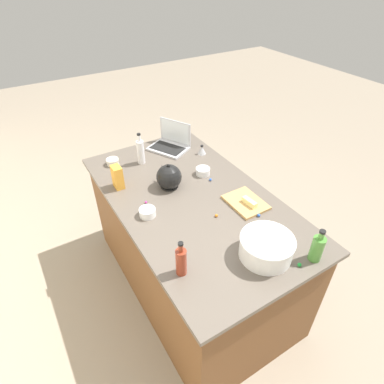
# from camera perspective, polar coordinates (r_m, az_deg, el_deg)

# --- Properties ---
(ground_plane) EXTENTS (12.00, 12.00, 0.00)m
(ground_plane) POSITION_cam_1_polar(r_m,az_deg,el_deg) (2.84, -0.00, -15.43)
(ground_plane) COLOR gray
(island_counter) EXTENTS (1.78, 1.00, 0.90)m
(island_counter) POSITION_cam_1_polar(r_m,az_deg,el_deg) (2.50, -0.00, -9.14)
(island_counter) COLOR brown
(island_counter) RESTS_ON ground
(laptop) EXTENTS (0.38, 0.34, 0.22)m
(laptop) POSITION_cam_1_polar(r_m,az_deg,el_deg) (2.76, -3.82, 8.70)
(laptop) COLOR #B7B7BC
(laptop) RESTS_ON island_counter
(mixing_bowl_large) EXTENTS (0.30, 0.30, 0.13)m
(mixing_bowl_large) POSITION_cam_1_polar(r_m,az_deg,el_deg) (1.82, 13.03, -9.44)
(mixing_bowl_large) COLOR white
(mixing_bowl_large) RESTS_ON island_counter
(bottle_vinegar) EXTENTS (0.06, 0.06, 0.26)m
(bottle_vinegar) POSITION_cam_1_polar(r_m,az_deg,el_deg) (2.55, -9.11, 7.11)
(bottle_vinegar) COLOR white
(bottle_vinegar) RESTS_ON island_counter
(bottle_olive) EXTENTS (0.07, 0.07, 0.21)m
(bottle_olive) POSITION_cam_1_polar(r_m,az_deg,el_deg) (1.87, 21.30, -9.22)
(bottle_olive) COLOR #4C8C38
(bottle_olive) RESTS_ON island_counter
(bottle_soy) EXTENTS (0.06, 0.06, 0.22)m
(bottle_soy) POSITION_cam_1_polar(r_m,az_deg,el_deg) (1.68, -1.93, -12.14)
(bottle_soy) COLOR maroon
(bottle_soy) RESTS_ON island_counter
(kettle) EXTENTS (0.21, 0.18, 0.20)m
(kettle) POSITION_cam_1_polar(r_m,az_deg,el_deg) (2.27, -4.10, 2.65)
(kettle) COLOR black
(kettle) RESTS_ON island_counter
(cutting_board) EXTENTS (0.28, 0.21, 0.02)m
(cutting_board) POSITION_cam_1_polar(r_m,az_deg,el_deg) (2.18, 9.48, -1.83)
(cutting_board) COLOR tan
(cutting_board) RESTS_ON island_counter
(butter_stick_left) EXTENTS (0.11, 0.05, 0.04)m
(butter_stick_left) POSITION_cam_1_polar(r_m,az_deg,el_deg) (2.14, 10.15, -1.77)
(butter_stick_left) COLOR #F4E58C
(butter_stick_left) RESTS_ON cutting_board
(ramekin_small) EXTENTS (0.10, 0.10, 0.05)m
(ramekin_small) POSITION_cam_1_polar(r_m,az_deg,el_deg) (2.61, -13.88, 5.23)
(ramekin_small) COLOR beige
(ramekin_small) RESTS_ON island_counter
(ramekin_medium) EXTENTS (0.11, 0.11, 0.05)m
(ramekin_medium) POSITION_cam_1_polar(r_m,az_deg,el_deg) (2.06, -7.90, -3.59)
(ramekin_medium) COLOR white
(ramekin_medium) RESTS_ON island_counter
(ramekin_wide) EXTENTS (0.11, 0.11, 0.05)m
(ramekin_wide) POSITION_cam_1_polar(r_m,az_deg,el_deg) (2.42, 1.95, 3.69)
(ramekin_wide) COLOR white
(ramekin_wide) RESTS_ON island_counter
(kitchen_timer) EXTENTS (0.07, 0.07, 0.08)m
(kitchen_timer) POSITION_cam_1_polar(r_m,az_deg,el_deg) (2.68, 1.75, 7.48)
(kitchen_timer) COLOR #B2B2B7
(kitchen_timer) RESTS_ON island_counter
(candy_bag) EXTENTS (0.09, 0.06, 0.17)m
(candy_bag) POSITION_cam_1_polar(r_m,az_deg,el_deg) (2.31, -13.05, 2.58)
(candy_bag) COLOR gold
(candy_bag) RESTS_ON island_counter
(candy_0) EXTENTS (0.02, 0.02, 0.02)m
(candy_0) POSITION_cam_1_polar(r_m,az_deg,el_deg) (2.30, -3.85, 1.10)
(candy_0) COLOR yellow
(candy_0) RESTS_ON island_counter
(candy_1) EXTENTS (0.02, 0.02, 0.02)m
(candy_1) POSITION_cam_1_polar(r_m,az_deg,el_deg) (2.17, -8.16, -1.80)
(candy_1) COLOR #CC3399
(candy_1) RESTS_ON island_counter
(candy_2) EXTENTS (0.02, 0.02, 0.02)m
(candy_2) POSITION_cam_1_polar(r_m,az_deg,el_deg) (2.05, 4.34, -4.18)
(candy_2) COLOR orange
(candy_2) RESTS_ON island_counter
(candy_3) EXTENTS (0.02, 0.02, 0.02)m
(candy_3) POSITION_cam_1_polar(r_m,az_deg,el_deg) (1.85, 18.50, -12.12)
(candy_3) COLOR green
(candy_3) RESTS_ON island_counter
(candy_4) EXTENTS (0.02, 0.02, 0.02)m
(candy_4) POSITION_cam_1_polar(r_m,az_deg,el_deg) (2.09, 11.74, -4.05)
(candy_4) COLOR blue
(candy_4) RESTS_ON island_counter
(candy_5) EXTENTS (0.02, 0.02, 0.02)m
(candy_5) POSITION_cam_1_polar(r_m,az_deg,el_deg) (2.92, -2.90, 9.58)
(candy_5) COLOR blue
(candy_5) RESTS_ON island_counter
(candy_6) EXTENTS (0.02, 0.02, 0.02)m
(candy_6) POSITION_cam_1_polar(r_m,az_deg,el_deg) (2.36, 3.28, 2.22)
(candy_6) COLOR blue
(candy_6) RESTS_ON island_counter
(candy_7) EXTENTS (0.02, 0.02, 0.02)m
(candy_7) POSITION_cam_1_polar(r_m,az_deg,el_deg) (2.68, -14.46, 5.72)
(candy_7) COLOR red
(candy_7) RESTS_ON island_counter
(candy_8) EXTENTS (0.02, 0.02, 0.02)m
(candy_8) POSITION_cam_1_polar(r_m,az_deg,el_deg) (2.51, -12.89, 3.57)
(candy_8) COLOR blue
(candy_8) RESTS_ON island_counter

